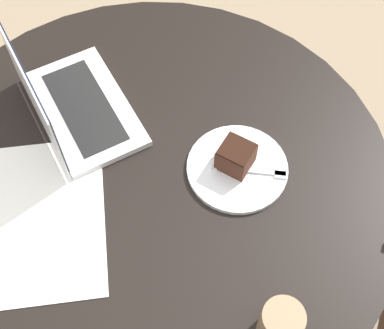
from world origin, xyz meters
TOP-DOWN VIEW (x-y plane):
  - ground_plane at (0.00, 0.00)m, footprint 12.00×12.00m
  - dining_table at (0.00, 0.00)m, footprint 1.15×1.15m
  - paper_document at (0.13, -0.20)m, footprint 0.44×0.34m
  - plate at (-0.05, 0.20)m, footprint 0.23×0.23m
  - cake_slice at (-0.06, 0.20)m, footprint 0.09×0.10m
  - fork at (-0.04, 0.25)m, footprint 0.03×0.17m
  - coffee_glass at (0.31, 0.31)m, footprint 0.08×0.08m
  - laptop at (-0.15, -0.21)m, footprint 0.40×0.37m

SIDE VIEW (x-z plane):
  - ground_plane at x=0.00m, z-range 0.00..0.00m
  - dining_table at x=0.00m, z-range 0.25..0.98m
  - paper_document at x=0.13m, z-range 0.73..0.74m
  - plate at x=-0.05m, z-range 0.73..0.75m
  - fork at x=-0.04m, z-range 0.75..0.75m
  - laptop at x=-0.15m, z-range 0.66..0.89m
  - cake_slice at x=-0.06m, z-range 0.75..0.81m
  - coffee_glass at x=0.31m, z-range 0.73..0.84m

